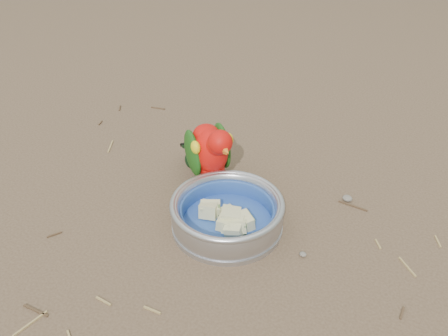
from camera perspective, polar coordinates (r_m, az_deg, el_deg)
The scene contains 6 objects.
ground at distance 0.94m, azimuth -7.80°, elevation -7.77°, with size 60.00×60.00×0.00m, color brown.
food_bowl at distance 0.95m, azimuth 0.37°, elevation -6.41°, with size 0.21×0.21×0.02m, color #B2B2BA.
bowl_wall at distance 0.93m, azimuth 0.37°, elevation -5.00°, with size 0.21×0.21×0.04m, color #B2B2BA, non-canonical shape.
fruit_wedges at distance 0.93m, azimuth 0.37°, elevation -5.34°, with size 0.13×0.13×0.03m, color beige, non-canonical shape.
lory_parrot at distance 1.01m, azimuth -1.59°, elevation 1.36°, with size 0.09×0.19×0.15m, color red, non-canonical shape.
ground_debris at distance 0.95m, azimuth -4.09°, elevation -6.81°, with size 0.90×0.80×0.01m, color #A0844F, non-canonical shape.
Camera 1 is at (0.49, -0.51, 0.62)m, focal length 40.00 mm.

